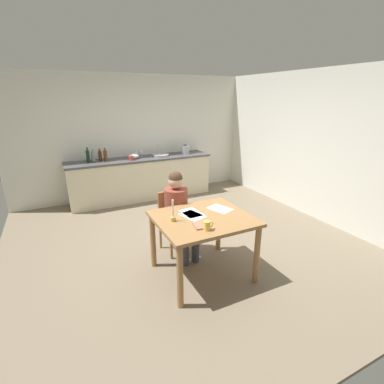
{
  "coord_description": "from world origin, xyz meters",
  "views": [
    {
      "loc": [
        -1.63,
        -3.53,
        2.14
      ],
      "look_at": [
        0.05,
        -0.14,
        0.85
      ],
      "focal_mm": 26.24,
      "sensor_mm": 36.0,
      "label": 1
    }
  ],
  "objects_px": {
    "person_seated": "(178,209)",
    "sink_unit": "(161,155)",
    "coffee_mug": "(207,226)",
    "wine_glass_by_kettle": "(136,152)",
    "candlestick": "(173,215)",
    "wine_glass_near_sink": "(141,151)",
    "bottle_vinegar": "(93,157)",
    "teacup_on_counter": "(131,158)",
    "chair_at_table": "(174,218)",
    "bottle_oil": "(88,156)",
    "bottle_wine_red": "(100,156)",
    "book_magazine": "(201,225)",
    "dining_table": "(203,226)",
    "stovetop_kettle": "(185,149)",
    "mixing_bowl": "(133,156)",
    "bottle_sauce": "(105,156)"
  },
  "relations": [
    {
      "from": "bottle_vinegar",
      "to": "teacup_on_counter",
      "type": "bearing_deg",
      "value": -17.34
    },
    {
      "from": "coffee_mug",
      "to": "candlestick",
      "type": "distance_m",
      "value": 0.45
    },
    {
      "from": "bottle_vinegar",
      "to": "bottle_oil",
      "type": "bearing_deg",
      "value": -146.92
    },
    {
      "from": "person_seated",
      "to": "bottle_sauce",
      "type": "relative_size",
      "value": 4.39
    },
    {
      "from": "chair_at_table",
      "to": "sink_unit",
      "type": "bearing_deg",
      "value": 73.87
    },
    {
      "from": "wine_glass_near_sink",
      "to": "candlestick",
      "type": "bearing_deg",
      "value": -100.25
    },
    {
      "from": "mixing_bowl",
      "to": "teacup_on_counter",
      "type": "height_order",
      "value": "mixing_bowl"
    },
    {
      "from": "book_magazine",
      "to": "stovetop_kettle",
      "type": "height_order",
      "value": "stovetop_kettle"
    },
    {
      "from": "dining_table",
      "to": "bottle_oil",
      "type": "xyz_separation_m",
      "value": [
        -0.9,
        3.08,
        0.37
      ]
    },
    {
      "from": "chair_at_table",
      "to": "bottle_oil",
      "type": "bearing_deg",
      "value": 109.37
    },
    {
      "from": "dining_table",
      "to": "wine_glass_near_sink",
      "type": "distance_m",
      "value": 3.25
    },
    {
      "from": "stovetop_kettle",
      "to": "teacup_on_counter",
      "type": "relative_size",
      "value": 1.82
    },
    {
      "from": "coffee_mug",
      "to": "bottle_oil",
      "type": "bearing_deg",
      "value": 102.93
    },
    {
      "from": "bottle_wine_red",
      "to": "bottle_oil",
      "type": "bearing_deg",
      "value": -163.85
    },
    {
      "from": "dining_table",
      "to": "bottle_vinegar",
      "type": "bearing_deg",
      "value": 104.28
    },
    {
      "from": "wine_glass_by_kettle",
      "to": "coffee_mug",
      "type": "bearing_deg",
      "value": -93.53
    },
    {
      "from": "coffee_mug",
      "to": "wine_glass_by_kettle",
      "type": "relative_size",
      "value": 0.75
    },
    {
      "from": "coffee_mug",
      "to": "bottle_sauce",
      "type": "bearing_deg",
      "value": 97.62
    },
    {
      "from": "wine_glass_near_sink",
      "to": "sink_unit",
      "type": "bearing_deg",
      "value": -20.43
    },
    {
      "from": "bottle_sauce",
      "to": "coffee_mug",
      "type": "bearing_deg",
      "value": -82.38
    },
    {
      "from": "book_magazine",
      "to": "dining_table",
      "type": "bearing_deg",
      "value": 66.39
    },
    {
      "from": "candlestick",
      "to": "wine_glass_near_sink",
      "type": "xyz_separation_m",
      "value": [
        0.57,
        3.17,
        0.16
      ]
    },
    {
      "from": "person_seated",
      "to": "candlestick",
      "type": "height_order",
      "value": "person_seated"
    },
    {
      "from": "person_seated",
      "to": "sink_unit",
      "type": "xyz_separation_m",
      "value": [
        0.67,
        2.5,
        0.24
      ]
    },
    {
      "from": "bottle_wine_red",
      "to": "wine_glass_by_kettle",
      "type": "distance_m",
      "value": 0.76
    },
    {
      "from": "candlestick",
      "to": "mixing_bowl",
      "type": "height_order",
      "value": "candlestick"
    },
    {
      "from": "sink_unit",
      "to": "bottle_vinegar",
      "type": "xyz_separation_m",
      "value": [
        -1.4,
        0.07,
        0.08
      ]
    },
    {
      "from": "coffee_mug",
      "to": "teacup_on_counter",
      "type": "distance_m",
      "value": 3.25
    },
    {
      "from": "dining_table",
      "to": "bottle_vinegar",
      "type": "height_order",
      "value": "bottle_vinegar"
    },
    {
      "from": "book_magazine",
      "to": "bottle_sauce",
      "type": "height_order",
      "value": "bottle_sauce"
    },
    {
      "from": "chair_at_table",
      "to": "bottle_sauce",
      "type": "relative_size",
      "value": 3.17
    },
    {
      "from": "coffee_mug",
      "to": "wine_glass_by_kettle",
      "type": "distance_m",
      "value": 3.56
    },
    {
      "from": "wine_glass_by_kettle",
      "to": "person_seated",
      "type": "bearing_deg",
      "value": -93.48
    },
    {
      "from": "candlestick",
      "to": "bottle_wine_red",
      "type": "relative_size",
      "value": 1.06
    },
    {
      "from": "coffee_mug",
      "to": "book_magazine",
      "type": "height_order",
      "value": "coffee_mug"
    },
    {
      "from": "bottle_vinegar",
      "to": "candlestick",
      "type": "bearing_deg",
      "value": -81.93
    },
    {
      "from": "person_seated",
      "to": "wine_glass_near_sink",
      "type": "bearing_deg",
      "value": 84.06
    },
    {
      "from": "chair_at_table",
      "to": "bottle_vinegar",
      "type": "xyz_separation_m",
      "value": [
        -0.73,
        2.42,
        0.52
      ]
    },
    {
      "from": "bottle_vinegar",
      "to": "bottle_wine_red",
      "type": "relative_size",
      "value": 0.98
    },
    {
      "from": "mixing_bowl",
      "to": "person_seated",
      "type": "bearing_deg",
      "value": -91.47
    },
    {
      "from": "bottle_vinegar",
      "to": "wine_glass_near_sink",
      "type": "relative_size",
      "value": 1.57
    },
    {
      "from": "chair_at_table",
      "to": "bottle_wine_red",
      "type": "bearing_deg",
      "value": 103.65
    },
    {
      "from": "bottle_oil",
      "to": "teacup_on_counter",
      "type": "height_order",
      "value": "bottle_oil"
    },
    {
      "from": "teacup_on_counter",
      "to": "bottle_vinegar",
      "type": "bearing_deg",
      "value": 162.66
    },
    {
      "from": "coffee_mug",
      "to": "bottle_wine_red",
      "type": "xyz_separation_m",
      "value": [
        -0.54,
        3.47,
        0.17
      ]
    },
    {
      "from": "dining_table",
      "to": "bottle_oil",
      "type": "bearing_deg",
      "value": 106.32
    },
    {
      "from": "sink_unit",
      "to": "wine_glass_by_kettle",
      "type": "relative_size",
      "value": 2.34
    },
    {
      "from": "candlestick",
      "to": "stovetop_kettle",
      "type": "height_order",
      "value": "stovetop_kettle"
    },
    {
      "from": "coffee_mug",
      "to": "bottle_sauce",
      "type": "distance_m",
      "value": 3.42
    },
    {
      "from": "bottle_vinegar",
      "to": "coffee_mug",
      "type": "bearing_deg",
      "value": -78.91
    }
  ]
}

